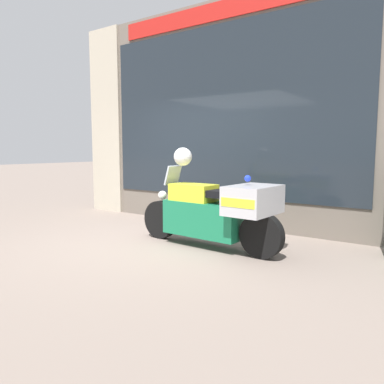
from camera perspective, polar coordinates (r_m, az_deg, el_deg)
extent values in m
plane|color=gray|center=(5.95, -7.90, -7.51)|extent=(60.00, 60.00, 0.00)
cube|color=#6B6056|center=(7.38, 2.69, 11.38)|extent=(6.29, 0.40, 4.12)
cube|color=#B2A893|center=(9.13, -11.86, 10.33)|extent=(0.90, 0.55, 4.12)
cube|color=#1E262D|center=(6.99, 4.68, 12.05)|extent=(5.15, 0.02, 3.12)
cube|color=red|center=(7.37, 4.80, 25.96)|extent=(4.64, 0.03, 0.32)
cube|color=slate|center=(7.26, 5.17, -2.68)|extent=(4.93, 0.30, 0.55)
cube|color=silver|center=(7.29, 5.80, 5.05)|extent=(4.93, 0.02, 1.44)
cube|color=beige|center=(7.19, 5.32, 10.73)|extent=(4.93, 0.30, 0.02)
cube|color=black|center=(8.27, -6.12, 10.45)|extent=(0.18, 0.04, 0.05)
cube|color=#C68E19|center=(7.70, -0.81, 10.78)|extent=(0.18, 0.04, 0.05)
cube|color=maroon|center=(7.19, 5.32, 11.05)|extent=(0.18, 0.04, 0.05)
cube|color=#195623|center=(6.78, 12.29, 11.20)|extent=(0.18, 0.04, 0.05)
cube|color=#B7B2A8|center=(6.47, 20.04, 11.18)|extent=(0.18, 0.04, 0.05)
cube|color=red|center=(7.79, -2.42, 1.01)|extent=(0.19, 0.04, 0.27)
cube|color=white|center=(6.65, 13.57, -0.13)|extent=(0.19, 0.03, 0.27)
cylinder|color=black|center=(6.10, -4.80, -4.19)|extent=(0.62, 0.18, 0.61)
cylinder|color=black|center=(5.05, 10.56, -6.55)|extent=(0.62, 0.18, 0.61)
cube|color=#19754C|center=(5.53, 1.77, -4.08)|extent=(1.26, 0.50, 0.50)
cube|color=yellow|center=(5.59, 0.21, -0.21)|extent=(0.70, 0.42, 0.28)
cube|color=black|center=(5.30, 4.22, -0.27)|extent=(0.74, 0.36, 0.10)
cube|color=#B7B7BC|center=(5.03, 9.31, -1.18)|extent=(0.59, 0.82, 0.38)
cube|color=yellow|center=(5.03, 9.31, -1.18)|extent=(0.53, 0.83, 0.11)
cube|color=#B2BCC6|center=(5.82, -2.93, 2.57)|extent=(0.14, 0.30, 0.30)
sphere|color=white|center=(6.00, -4.52, -0.48)|extent=(0.14, 0.14, 0.14)
sphere|color=blue|center=(5.04, 8.48, 2.06)|extent=(0.09, 0.09, 0.09)
sphere|color=white|center=(5.68, -1.40, 5.40)|extent=(0.28, 0.28, 0.28)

